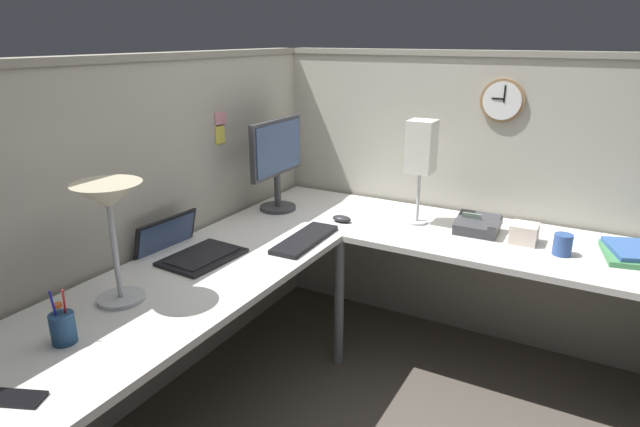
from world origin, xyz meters
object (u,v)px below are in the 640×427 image
object	(u,v)px
laptop	(186,249)
desk_lamp_dome	(109,206)
book_stack	(632,253)
office_phone	(479,226)
tissue_box	(524,233)
keyboard	(305,239)
monitor	(277,158)
wall_clock	(503,101)
computer_mouse	(342,219)
desk_lamp_paper	(421,150)
coffee_mug	(563,245)
cell_phone	(16,398)
pen_cup	(63,328)

from	to	relation	value
laptop	desk_lamp_dome	xyz separation A→B (m)	(-0.44, -0.09, 0.34)
desk_lamp_dome	book_stack	bearing A→B (deg)	-50.39
office_phone	desk_lamp_dome	bearing A→B (deg)	143.78
tissue_box	keyboard	bearing A→B (deg)	118.37
book_stack	desk_lamp_dome	bearing A→B (deg)	129.61
office_phone	book_stack	size ratio (longest dim) A/B	0.64
monitor	desk_lamp_dome	xyz separation A→B (m)	(-1.18, -0.08, 0.07)
desk_lamp_dome	book_stack	xyz separation A→B (m)	(1.36, -1.64, -0.34)
desk_lamp_dome	wall_clock	world-z (taller)	wall_clock
monitor	tissue_box	world-z (taller)	monitor
desk_lamp_dome	laptop	bearing A→B (deg)	11.25
keyboard	computer_mouse	xyz separation A→B (m)	(0.33, -0.03, 0.01)
desk_lamp_paper	coffee_mug	bearing A→B (deg)	-97.81
keyboard	cell_phone	size ratio (longest dim) A/B	2.99
book_stack	desk_lamp_paper	world-z (taller)	desk_lamp_paper
cell_phone	office_phone	world-z (taller)	office_phone
cell_phone	book_stack	distance (m)	2.37
pen_cup	laptop	bearing A→B (deg)	12.10
monitor	tissue_box	bearing A→B (deg)	-83.85
desk_lamp_dome	tissue_box	xyz separation A→B (m)	(1.31, -1.19, -0.32)
office_phone	tissue_box	bearing A→B (deg)	-96.64
laptop	desk_lamp_paper	world-z (taller)	desk_lamp_paper
laptop	monitor	bearing A→B (deg)	-0.29
monitor	computer_mouse	xyz separation A→B (m)	(-0.02, -0.40, -0.28)
office_phone	tissue_box	xyz separation A→B (m)	(-0.02, -0.21, 0.01)
tissue_box	book_stack	bearing A→B (deg)	-84.78
office_phone	computer_mouse	bearing A→B (deg)	105.10
computer_mouse	desk_lamp_dome	xyz separation A→B (m)	(-1.16, 0.32, 0.35)
pen_cup	cell_phone	distance (m)	0.28
desk_lamp_dome	cell_phone	size ratio (longest dim) A/B	3.09
book_stack	coffee_mug	size ratio (longest dim) A/B	3.40
desk_lamp_dome	office_phone	size ratio (longest dim) A/B	2.13
computer_mouse	cell_phone	world-z (taller)	computer_mouse
computer_mouse	cell_phone	xyz separation A→B (m)	(-1.69, 0.12, -0.01)
coffee_mug	desk_lamp_paper	bearing A→B (deg)	82.19
pen_cup	desk_lamp_paper	distance (m)	1.76
monitor	office_phone	size ratio (longest dim) A/B	2.39
pen_cup	computer_mouse	bearing A→B (deg)	-9.91
office_phone	monitor	bearing A→B (deg)	98.68
desk_lamp_dome	tissue_box	world-z (taller)	desk_lamp_dome
cell_phone	tissue_box	world-z (taller)	tissue_box
computer_mouse	desk_lamp_paper	xyz separation A→B (m)	(0.18, -0.35, 0.37)
computer_mouse	book_stack	world-z (taller)	book_stack
monitor	desk_lamp_paper	distance (m)	0.77
laptop	desk_lamp_dome	size ratio (longest dim) A/B	0.90
computer_mouse	tissue_box	xyz separation A→B (m)	(0.15, -0.87, 0.03)
keyboard	book_stack	xyz separation A→B (m)	(0.53, -1.34, 0.01)
computer_mouse	wall_clock	bearing A→B (deg)	-53.07
desk_lamp_paper	tissue_box	world-z (taller)	desk_lamp_paper
computer_mouse	coffee_mug	bearing A→B (deg)	-85.65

